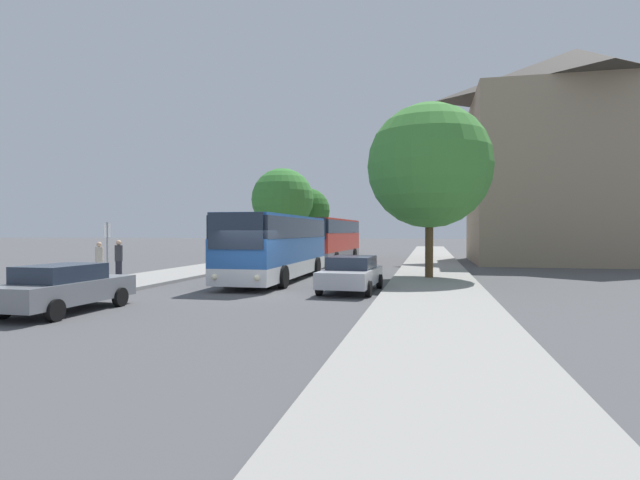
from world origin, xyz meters
The scene contains 14 objects.
ground_plane centered at (0.00, 0.00, 0.00)m, with size 300.00×300.00×0.00m, color #4C4C4F.
sidewalk_left centered at (-7.00, 0.00, 0.07)m, with size 4.00×120.00×0.15m, color gray.
sidewalk_right centered at (7.00, 0.00, 0.07)m, with size 4.00×120.00×0.15m, color gray.
building_right_background centered at (17.79, 23.19, 8.23)m, with size 15.24×11.66×16.47m.
bus_front centered at (-0.64, 5.43, 1.73)m, with size 2.88×11.43×3.23m.
bus_middle centered at (-0.76, 19.83, 1.82)m, with size 3.05×12.07×3.40m.
parked_car_left_curb centered at (-4.01, -5.44, 0.77)m, with size 2.03×4.62×1.46m.
parked_car_right_near centered at (3.70, 1.56, 0.76)m, with size 2.27×4.67×1.44m.
bus_stop_sign centered at (-6.89, 0.67, 1.82)m, with size 0.08×0.45×2.71m.
pedestrian_waiting_near centered at (-8.20, 1.91, 1.08)m, with size 0.36×0.36×1.83m.
pedestrian_waiting_far centered at (-7.64, 2.59, 1.12)m, with size 0.36×0.36×1.90m.
tree_left_near centered at (-7.91, 30.69, 5.74)m, with size 6.36×6.36×8.78m.
tree_left_far centered at (-6.20, 34.56, 4.74)m, with size 4.86×4.86×7.04m.
tree_right_near centered at (6.80, 7.07, 5.74)m, with size 6.23×6.23×8.71m.
Camera 1 is at (6.77, -18.51, 2.47)m, focal length 28.00 mm.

